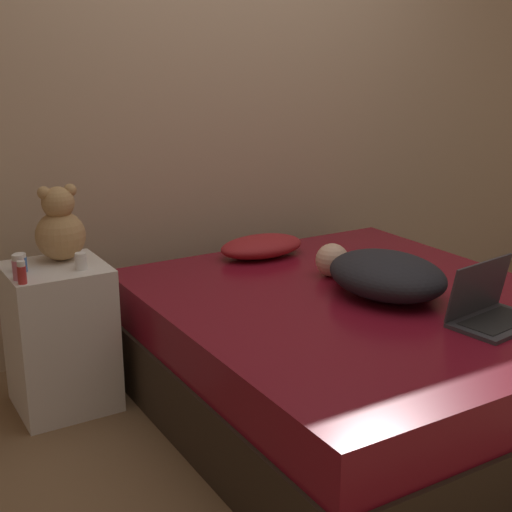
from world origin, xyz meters
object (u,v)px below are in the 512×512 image
object	(u,v)px
laptop	(490,309)
bottle_pink	(19,267)
bottle_red	(22,273)
bottle_blue	(20,263)
pillow	(262,246)
teddy_bear	(60,228)
person_lying	(383,274)
bottle_white	(81,261)

from	to	relation	value
laptop	bottle_pink	xyz separation A→B (m)	(-1.50, 1.07, 0.12)
bottle_red	bottle_blue	distance (m)	0.17
pillow	laptop	world-z (taller)	laptop
bottle_blue	teddy_bear	bearing A→B (deg)	22.44
bottle_pink	bottle_blue	size ratio (longest dim) A/B	1.33
person_lying	bottle_blue	world-z (taller)	bottle_blue
bottle_white	bottle_pink	bearing A→B (deg)	-178.41
teddy_bear	bottle_blue	world-z (taller)	teddy_bear
person_lying	bottle_red	distance (m)	1.47
bottle_red	bottle_white	bearing A→B (deg)	14.62
teddy_bear	bottle_red	size ratio (longest dim) A/B	3.57
person_lying	pillow	bearing A→B (deg)	95.24
person_lying	bottle_pink	size ratio (longest dim) A/B	6.87
person_lying	laptop	world-z (taller)	laptop
laptop	bottle_blue	distance (m)	1.88
pillow	person_lying	xyz separation A→B (m)	(0.15, -0.74, 0.04)
bottle_white	person_lying	bearing A→B (deg)	-29.05
laptop	bottle_pink	world-z (taller)	laptop
laptop	bottle_pink	size ratio (longest dim) A/B	3.78
pillow	laptop	distance (m)	1.24
bottle_white	teddy_bear	bearing A→B (deg)	99.02
person_lying	bottle_white	bearing A→B (deg)	144.89
teddy_bear	bottle_pink	world-z (taller)	teddy_bear
pillow	teddy_bear	world-z (taller)	teddy_bear
laptop	bottle_white	xyz separation A→B (m)	(-1.24, 1.07, 0.10)
laptop	person_lying	bearing A→B (deg)	98.87
laptop	teddy_bear	distance (m)	1.80
bottle_blue	bottle_white	xyz separation A→B (m)	(0.22, -0.10, -0.00)
bottle_pink	bottle_white	xyz separation A→B (m)	(0.25, 0.01, -0.02)
pillow	bottle_blue	xyz separation A→B (m)	(-1.18, -0.03, 0.11)
person_lying	teddy_bear	xyz separation A→B (m)	(-1.13, 0.79, 0.18)
person_lying	laptop	bearing A→B (deg)	-79.16
bottle_pink	bottle_blue	world-z (taller)	bottle_pink
pillow	bottle_pink	distance (m)	1.22
teddy_bear	bottle_red	xyz separation A→B (m)	(-0.23, -0.24, -0.10)
pillow	person_lying	size ratio (longest dim) A/B	0.63
bottle_pink	pillow	bearing A→B (deg)	6.39
teddy_bear	bottle_red	bearing A→B (deg)	-133.09
laptop	bottle_pink	bearing A→B (deg)	136.52
bottle_red	laptop	bearing A→B (deg)	-33.87
bottle_white	bottle_blue	bearing A→B (deg)	156.72
pillow	teddy_bear	size ratio (longest dim) A/B	1.35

